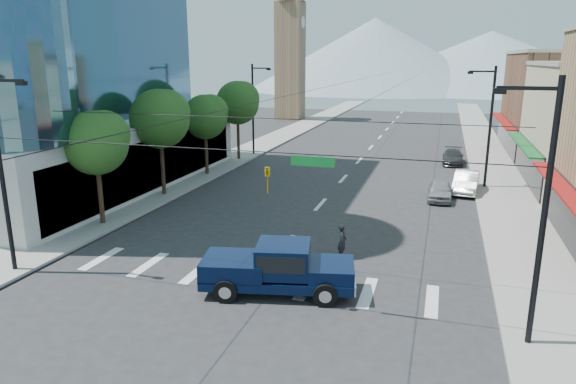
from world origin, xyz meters
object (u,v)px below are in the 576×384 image
object	(u,v)px
pickup_truck	(277,267)
pedestrian	(342,241)
parked_car_near	(440,190)
parked_car_mid	(466,182)
parked_car_far	(453,157)

from	to	relation	value
pickup_truck	pedestrian	xyz separation A→B (m)	(1.85, 4.54, -0.25)
parked_car_near	parked_car_mid	world-z (taller)	parked_car_mid
parked_car_near	parked_car_far	xyz separation A→B (m)	(0.97, 13.44, -0.01)
pedestrian	pickup_truck	bearing A→B (deg)	147.89
parked_car_near	pickup_truck	bearing A→B (deg)	-110.08
parked_car_mid	pedestrian	bearing A→B (deg)	-106.05
parked_car_near	parked_car_far	size ratio (longest dim) A/B	0.87
pickup_truck	parked_car_near	distance (m)	18.28
pickup_truck	parked_car_mid	world-z (taller)	pickup_truck
pickup_truck	parked_car_far	size ratio (longest dim) A/B	1.47
pedestrian	parked_car_near	bearing A→B (deg)	-29.07
parked_car_near	pedestrian	bearing A→B (deg)	-109.27
pickup_truck	parked_car_far	distance (m)	31.46
pickup_truck	parked_car_mid	size ratio (longest dim) A/B	1.42
pedestrian	parked_car_far	bearing A→B (deg)	-21.57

